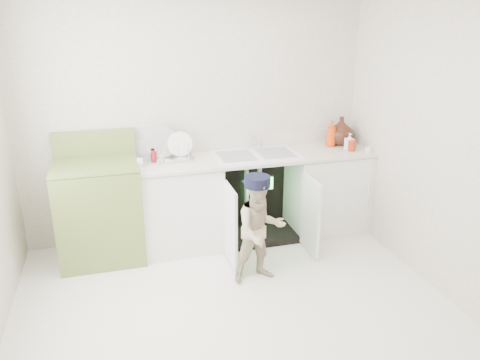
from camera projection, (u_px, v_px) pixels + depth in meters
name	position (u px, v px, depth m)	size (l,w,h in m)	color
ground	(235.00, 308.00, 3.79)	(3.50, 3.50, 0.00)	silver
room_shell	(234.00, 161.00, 3.36)	(6.00, 5.50, 1.26)	beige
counter_run	(258.00, 194.00, 4.87)	(2.44, 1.02, 1.20)	silver
avocado_stove	(100.00, 210.00, 4.43)	(0.77, 0.65, 1.19)	olive
repair_worker	(260.00, 229.00, 4.05)	(0.53, 0.69, 0.97)	#C0AF8A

